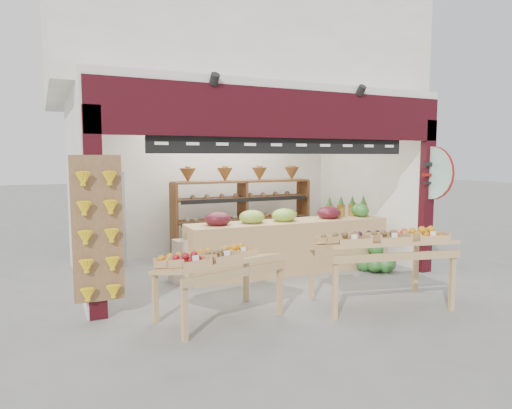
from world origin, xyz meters
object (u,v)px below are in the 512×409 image
object	(u,v)px
mid_counter	(288,244)
display_table_right	(380,242)
display_table_left	(211,261)
cardboard_stack	(197,264)
refrigerator	(103,219)
back_shelving	(243,203)
watermelon_pile	(375,261)

from	to	relation	value
mid_counter	display_table_right	distance (m)	2.15
display_table_left	cardboard_stack	bearing A→B (deg)	76.84
refrigerator	display_table_left	world-z (taller)	refrigerator
back_shelving	display_table_right	distance (m)	3.71
mid_counter	refrigerator	bearing A→B (deg)	146.71
back_shelving	display_table_right	world-z (taller)	back_shelving
cardboard_stack	mid_counter	xyz separation A→B (m)	(1.59, -0.25, 0.25)
display_table_right	watermelon_pile	distance (m)	2.06
back_shelving	mid_counter	bearing A→B (deg)	-83.28
display_table_right	refrigerator	bearing A→B (deg)	128.12
watermelon_pile	display_table_left	bearing A→B (deg)	-162.70
cardboard_stack	watermelon_pile	size ratio (longest dim) A/B	1.46
cardboard_stack	watermelon_pile	world-z (taller)	cardboard_stack
display_table_left	display_table_right	world-z (taller)	display_table_right
display_table_left	watermelon_pile	xyz separation A→B (m)	(3.50, 1.09, -0.57)
display_table_left	watermelon_pile	size ratio (longest dim) A/B	2.41
refrigerator	display_table_right	world-z (taller)	refrigerator
display_table_left	display_table_right	xyz separation A→B (m)	(2.29, -0.42, 0.13)
refrigerator	display_table_right	xyz separation A→B (m)	(3.13, -3.99, -0.00)
cardboard_stack	display_table_left	world-z (taller)	display_table_left
display_table_right	cardboard_stack	bearing A→B (deg)	128.04
back_shelving	mid_counter	size ratio (longest dim) A/B	0.80
mid_counter	watermelon_pile	xyz separation A→B (m)	(1.45, -0.59, -0.32)
refrigerator	display_table_left	distance (m)	3.67
back_shelving	display_table_right	xyz separation A→B (m)	(0.43, -3.68, -0.22)
back_shelving	cardboard_stack	size ratio (longest dim) A/B	2.92
back_shelving	watermelon_pile	world-z (taller)	back_shelving
refrigerator	mid_counter	bearing A→B (deg)	-37.01
refrigerator	cardboard_stack	world-z (taller)	refrigerator
display_table_left	mid_counter	bearing A→B (deg)	39.33
back_shelving	mid_counter	distance (m)	1.70
refrigerator	cardboard_stack	size ratio (longest dim) A/B	1.76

